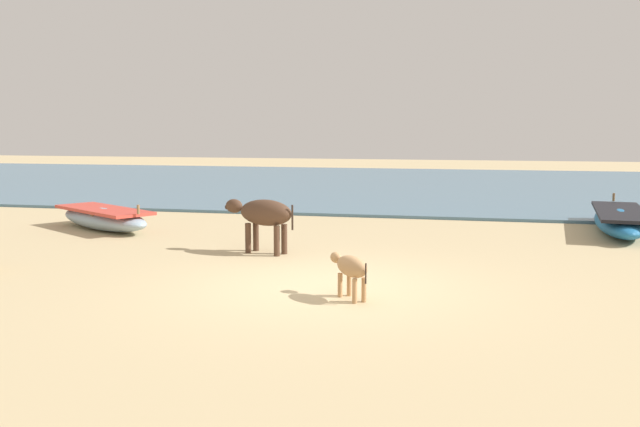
# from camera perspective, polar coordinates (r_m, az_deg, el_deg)

# --- Properties ---
(ground) EXTENTS (80.00, 80.00, 0.00)m
(ground) POSITION_cam_1_polar(r_m,az_deg,el_deg) (10.11, 0.22, -6.10)
(ground) COLOR tan
(sea_water) EXTENTS (60.00, 20.00, 0.08)m
(sea_water) POSITION_cam_1_polar(r_m,az_deg,el_deg) (27.55, 8.31, 2.38)
(sea_water) COLOR slate
(sea_water) RESTS_ON ground
(fishing_boat_0) EXTENTS (1.47, 4.25, 0.71)m
(fishing_boat_0) POSITION_cam_1_polar(r_m,az_deg,el_deg) (16.52, 23.75, -0.53)
(fishing_boat_0) COLOR #1E669E
(fishing_boat_0) RESTS_ON ground
(fishing_boat_2) EXTENTS (3.35, 2.61, 0.69)m
(fishing_boat_2) POSITION_cam_1_polar(r_m,az_deg,el_deg) (16.40, -17.58, -0.34)
(fishing_boat_2) COLOR #8CA5B7
(fishing_boat_2) RESTS_ON ground
(cow_adult_dark) EXTENTS (1.52, 0.78, 1.01)m
(cow_adult_dark) POSITION_cam_1_polar(r_m,az_deg,el_deg) (12.67, -4.75, -0.09)
(cow_adult_dark) COLOR #4C3323
(cow_adult_dark) RESTS_ON ground
(calf_near_tan) EXTENTS (0.73, 0.80, 0.60)m
(calf_near_tan) POSITION_cam_1_polar(r_m,az_deg,el_deg) (9.31, 2.58, -4.54)
(calf_near_tan) COLOR tan
(calf_near_tan) RESTS_ON ground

